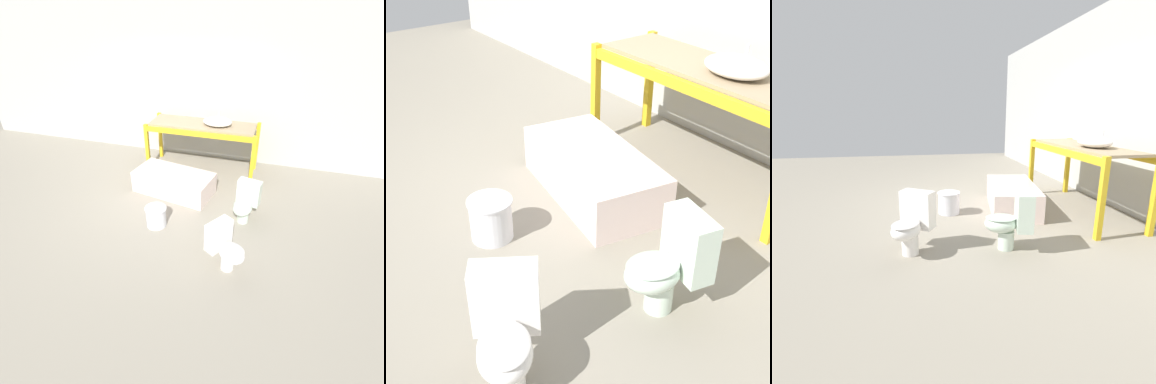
# 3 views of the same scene
# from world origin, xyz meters

# --- Properties ---
(ground_plane) EXTENTS (12.00, 12.00, 0.00)m
(ground_plane) POSITION_xyz_m (0.00, 0.00, 0.00)
(ground_plane) COLOR gray
(shelving_rack) EXTENTS (2.19, 0.78, 1.02)m
(shelving_rack) POSITION_xyz_m (0.51, 1.25, 0.88)
(shelving_rack) COLOR gold
(shelving_rack) RESTS_ON ground_plane
(sink_basin) EXTENTS (0.55, 0.41, 0.23)m
(sink_basin) POSITION_xyz_m (0.80, 1.22, 1.10)
(sink_basin) COLOR white
(sink_basin) RESTS_ON shelving_rack
(bathtub_main) EXTENTS (1.53, 0.93, 0.41)m
(bathtub_main) POSITION_xyz_m (0.23, 0.26, 0.23)
(bathtub_main) COLOR silver
(bathtub_main) RESTS_ON ground_plane
(toilet_near) EXTENTS (0.44, 0.58, 0.67)m
(toilet_near) POSITION_xyz_m (1.61, -0.22, 0.35)
(toilet_near) COLOR silver
(toilet_near) RESTS_ON ground_plane
(toilet_far) EXTENTS (0.62, 0.56, 0.67)m
(toilet_far) POSITION_xyz_m (1.49, -1.31, 0.35)
(toilet_far) COLOR white
(toilet_far) RESTS_ON ground_plane
(bucket_white) EXTENTS (0.34, 0.34, 0.33)m
(bucket_white) POSITION_xyz_m (0.28, -0.76, 0.17)
(bucket_white) COLOR silver
(bucket_white) RESTS_ON ground_plane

